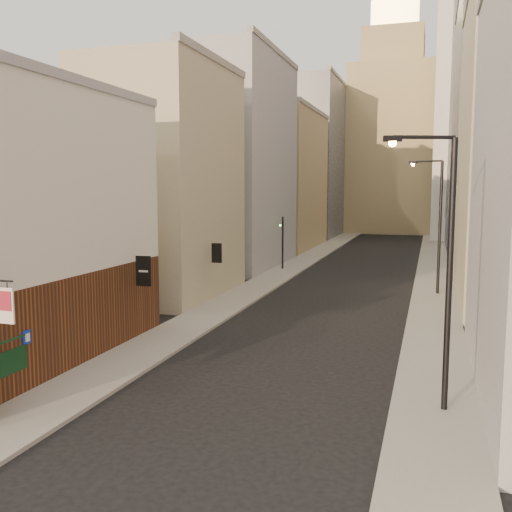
{
  "coord_description": "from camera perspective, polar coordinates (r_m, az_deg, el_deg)",
  "views": [
    {
      "loc": [
        6.15,
        -10.84,
        7.67
      ],
      "look_at": [
        -2.22,
        16.3,
        4.26
      ],
      "focal_mm": 40.0,
      "sensor_mm": 36.0,
      "label": 1
    }
  ],
  "objects": [
    {
      "name": "sidewalk_right",
      "position": [
        66.28,
        17.32,
        -0.05
      ],
      "size": [
        3.0,
        140.0,
        0.15
      ],
      "primitive_type": "cube",
      "color": "gray",
      "rests_on": "ground"
    },
    {
      "name": "streetlamp_mid",
      "position": [
        42.45,
        17.62,
        3.57
      ],
      "size": [
        2.42,
        1.02,
        9.6
      ],
      "rotation": [
        0.0,
        0.0,
        -0.34
      ],
      "color": "black",
      "rests_on": "ground"
    },
    {
      "name": "sidewalk_left",
      "position": [
        67.47,
        6.22,
        0.34
      ],
      "size": [
        3.0,
        140.0,
        0.15
      ],
      "primitive_type": "cube",
      "color": "gray",
      "rests_on": "ground"
    },
    {
      "name": "right_bldg_wingrid",
      "position": [
        61.35,
        23.01,
        11.29
      ],
      "size": [
        8.0,
        20.0,
        26.0
      ],
      "primitive_type": "cube",
      "color": "gray",
      "rests_on": "ground"
    },
    {
      "name": "left_bldg_grey",
      "position": [
        55.92,
        -1.84,
        9.22
      ],
      "size": [
        8.0,
        16.0,
        20.0
      ],
      "primitive_type": "cube",
      "color": "gray",
      "rests_on": "ground"
    },
    {
      "name": "left_bldg_beige",
      "position": [
        41.07,
        -9.17,
        7.21
      ],
      "size": [
        8.0,
        12.0,
        16.0
      ],
      "primitive_type": "cube",
      "color": "tan",
      "rests_on": "ground"
    },
    {
      "name": "traffic_light_left",
      "position": [
        52.99,
        2.69,
        2.41
      ],
      "size": [
        0.6,
        0.54,
        5.0
      ],
      "rotation": [
        0.0,
        0.0,
        3.52
      ],
      "color": "black",
      "rests_on": "ground"
    },
    {
      "name": "near_building_left",
      "position": [
        26.27,
        -23.67,
        2.66
      ],
      "size": [
        8.3,
        23.04,
        12.3
      ],
      "color": "brown",
      "rests_on": "ground"
    },
    {
      "name": "white_tower",
      "position": [
        89.59,
        20.04,
        13.44
      ],
      "size": [
        8.0,
        8.0,
        41.5
      ],
      "color": "silver",
      "rests_on": "ground"
    },
    {
      "name": "streetlamp_near",
      "position": [
        19.85,
        18.2,
        -0.25
      ],
      "size": [
        2.33,
        1.07,
        9.35
      ],
      "rotation": [
        0.0,
        0.0,
        0.37
      ],
      "color": "black",
      "rests_on": "ground"
    },
    {
      "name": "clock_tower",
      "position": [
        103.57,
        13.4,
        12.18
      ],
      "size": [
        14.0,
        14.0,
        44.9
      ],
      "color": "tan",
      "rests_on": "ground"
    },
    {
      "name": "left_bldg_tan",
      "position": [
        73.13,
        2.79,
        7.48
      ],
      "size": [
        8.0,
        18.0,
        17.0
      ],
      "primitive_type": "cube",
      "color": "tan",
      "rests_on": "ground"
    },
    {
      "name": "left_bldg_wingrid",
      "position": [
        92.74,
        5.91,
        9.48
      ],
      "size": [
        8.0,
        20.0,
        24.0
      ],
      "primitive_type": "cube",
      "color": "gray",
      "rests_on": "ground"
    }
  ]
}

